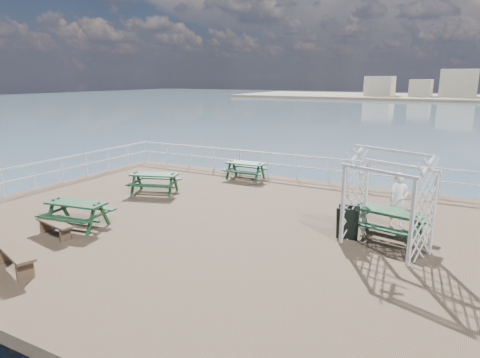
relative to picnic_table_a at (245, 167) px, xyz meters
name	(u,v)px	position (x,y,z in m)	size (l,w,h in m)	color
ground	(219,227)	(2.06, -5.74, -0.69)	(18.00, 14.00, 0.30)	brown
railing	(253,179)	(1.99, -3.17, 0.34)	(17.77, 13.76, 1.10)	silver
picnic_table_a	(245,167)	(0.00, 0.00, 0.00)	(1.75, 1.42, 0.84)	#163D21
picnic_table_b	(154,179)	(-2.03, -3.91, 0.04)	(2.22, 1.99, 0.89)	#163D21
picnic_table_c	(387,218)	(6.99, -4.62, 0.08)	(2.25, 1.95, 0.97)	#163D21
picnic_table_d	(76,209)	(-1.56, -8.16, 0.04)	(2.04, 1.74, 0.90)	#163D21
flat_bench_near	(55,226)	(-1.49, -9.03, -0.21)	(1.54, 0.63, 0.43)	brown
flat_bench_far	(15,255)	(-0.41, -11.00, -0.16)	(1.81, 0.95, 0.51)	brown
trellis_arbor	(387,206)	(7.06, -5.41, 0.67)	(2.44, 1.86, 2.70)	silver
sandwich_board	(348,223)	(6.02, -5.24, -0.06)	(0.64, 0.50, 0.97)	black
person	(399,200)	(7.10, -3.49, 0.32)	(0.62, 0.41, 1.71)	white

